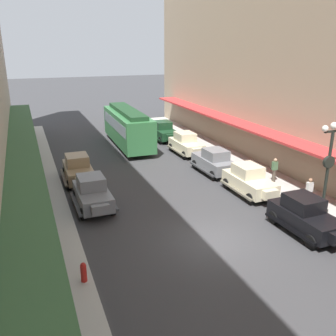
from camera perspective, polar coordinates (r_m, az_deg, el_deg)
ground_plane at (r=18.06m, az=7.15°, el=-11.11°), size 200.00×200.00×0.00m
sidewalk_left at (r=16.26m, az=-17.69°, el=-15.28°), size 3.00×60.00×0.15m
sidewalk_right at (r=22.31m, az=24.46°, el=-6.51°), size 3.00×60.00×0.15m
parked_car_0 at (r=31.42m, az=2.83°, el=3.86°), size 2.21×4.28×1.84m
parked_car_1 at (r=21.36m, az=-11.69°, el=-3.71°), size 2.16×4.27×1.84m
parked_car_2 at (r=26.81m, az=7.15°, el=1.14°), size 2.22×4.29×1.84m
parked_car_3 at (r=19.47m, az=20.57°, el=-6.82°), size 2.18×4.28×1.84m
parked_car_4 at (r=25.65m, az=-13.82°, el=-0.07°), size 2.20×4.28×1.84m
parked_car_5 at (r=36.13m, az=-0.68°, el=5.83°), size 2.23×4.29×1.84m
parked_car_6 at (r=23.38m, az=12.52°, el=-1.80°), size 2.15×4.26×1.84m
streetcar at (r=33.88m, az=-6.29°, el=6.52°), size 2.77×9.67×3.46m
lamp_post_with_clock at (r=20.47m, az=23.64°, el=0.17°), size 1.42×0.44×5.16m
fire_hydrant at (r=15.10m, az=-13.00°, el=-15.48°), size 0.24×0.24×0.82m
pedestrian_0 at (r=22.39m, az=21.10°, el=-3.44°), size 0.36×0.24×1.64m
pedestrian_2 at (r=17.63m, az=-19.85°, el=-9.21°), size 0.36×0.28×1.67m
pedestrian_3 at (r=22.17m, az=-20.58°, el=-3.52°), size 0.36×0.28×1.67m
pedestrian_4 at (r=24.13m, az=-22.05°, el=-1.99°), size 0.36×0.24×1.64m
pedestrian_5 at (r=25.51m, az=16.24°, el=-0.28°), size 0.36×0.24×1.64m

